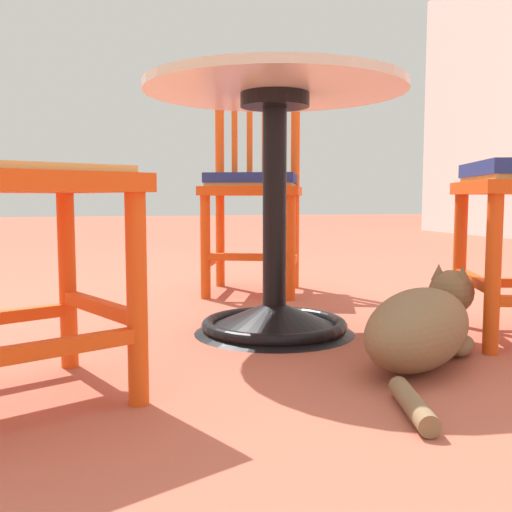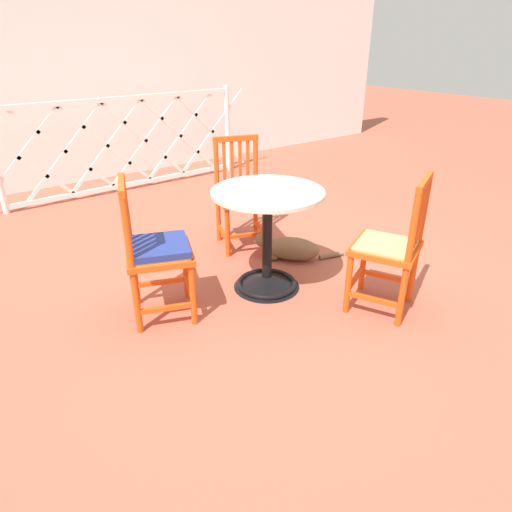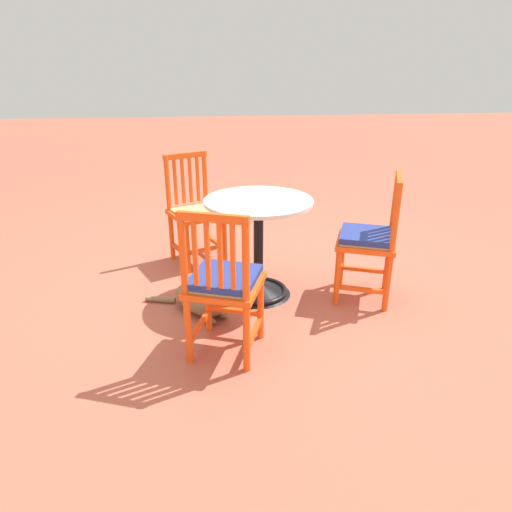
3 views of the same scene
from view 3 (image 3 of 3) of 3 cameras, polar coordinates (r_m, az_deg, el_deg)
name	(u,v)px [view 3 (image 3 of 3)]	position (r m, az deg, el deg)	size (l,w,h in m)	color
ground_plane	(261,285)	(3.56, 0.59, -3.63)	(24.00, 24.00, 0.00)	#AD5642
cafe_table	(258,259)	(3.31, 0.30, -0.35)	(0.76, 0.76, 0.73)	black
orange_chair_by_planter	(369,240)	(3.30, 14.00, 1.93)	(0.52, 0.52, 0.91)	#E04C14
orange_chair_near_fence	(195,213)	(3.88, -7.63, 5.39)	(0.53, 0.53, 0.91)	#E04C14
orange_chair_facing_out	(224,284)	(2.58, -4.06, -3.57)	(0.51, 0.51, 0.91)	#E04C14
tabby_cat	(202,302)	(3.14, -6.77, -5.71)	(0.61, 0.49, 0.23)	brown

